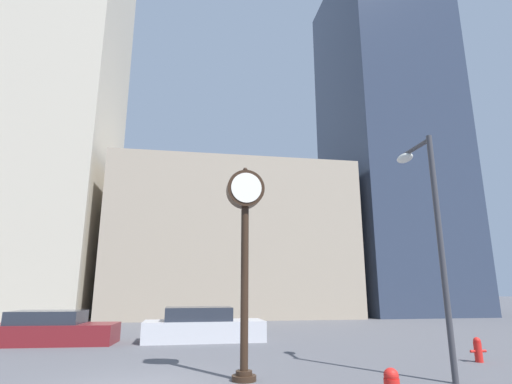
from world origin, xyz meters
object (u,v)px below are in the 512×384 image
street_clock (245,227)px  street_lamp_right (427,212)px  car_maroon (51,330)px  fire_hydrant_far (478,349)px  car_silver (203,327)px

street_clock → street_lamp_right: bearing=-8.0°
car_maroon → fire_hydrant_far: (13.36, -6.05, -0.17)m
car_maroon → fire_hydrant_far: car_maroon is taller
street_clock → car_maroon: 10.16m
car_silver → street_lamp_right: 10.14m
car_maroon → car_silver: (5.72, 0.05, 0.04)m
street_clock → car_maroon: street_clock is taller
car_silver → car_maroon: bearing=179.7°
car_maroon → street_lamp_right: street_lamp_right is taller
street_clock → street_lamp_right: size_ratio=0.87×
street_clock → fire_hydrant_far: size_ratio=7.47×
street_lamp_right → car_silver: bearing=123.3°
car_silver → street_lamp_right: bearing=-57.5°
fire_hydrant_far → street_lamp_right: (-2.39, -1.90, 3.58)m
car_maroon → fire_hydrant_far: 14.67m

